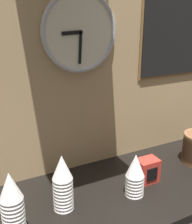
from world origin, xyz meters
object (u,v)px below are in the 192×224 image
Objects in this scene: menu_board at (177,33)px; napkin_dispenser at (147,170)px; cup_stack_center_right at (135,175)px; wall_clock at (80,32)px; cup_stack_center_left at (63,182)px; cup_stack_left at (12,205)px.

menu_board is 0.72m from napkin_dispenser.
wall_clock reaches higher than cup_stack_center_right.
cup_stack_center_left is 2.12× the size of napkin_dispenser.
cup_stack_center_right is 0.13m from napkin_dispenser.
wall_clock is 0.77× the size of menu_board.
cup_stack_center_right is at bearing -70.82° from wall_clock.
cup_stack_center_left is at bearing -160.70° from menu_board.
napkin_dispenser is at bearing 5.50° from cup_stack_left.
cup_stack_center_right is 0.42× the size of menu_board.
cup_stack_center_right is 0.76m from menu_board.
menu_board is at bearing 19.30° from cup_stack_center_left.
cup_stack_center_left is 1.24× the size of cup_stack_center_right.
napkin_dispenser is (0.11, 0.06, -0.04)m from cup_stack_center_right.
cup_stack_left reaches higher than cup_stack_center_right.
cup_stack_left reaches higher than napkin_dispenser.
cup_stack_center_right is (0.30, -0.05, -0.02)m from cup_stack_center_left.
cup_stack_center_right is at bearing -9.95° from cup_stack_center_left.
cup_stack_left is at bearing -164.38° from cup_stack_center_left.
menu_board reaches higher than cup_stack_left.
menu_board is at bearing 37.61° from napkin_dispenser.
menu_board reaches higher than wall_clock.
cup_stack_left is 0.50m from cup_stack_center_right.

